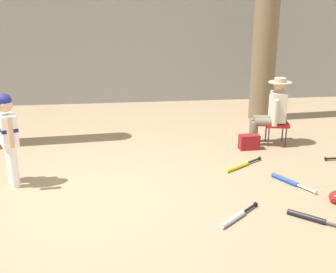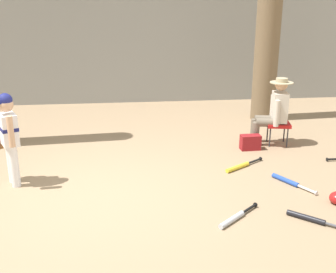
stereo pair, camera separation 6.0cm
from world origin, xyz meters
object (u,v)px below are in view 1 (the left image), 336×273
Objects in this scene: bat_yellow_trainer at (240,166)px; seated_spectator at (272,109)px; bat_aluminum_silver at (235,218)px; folding_stool at (276,124)px; bat_blue_youth at (288,181)px; young_ballplayer at (8,134)px; handbag_beside_stool at (249,142)px; bat_black_composite at (311,218)px; tree_behind_spectator at (267,14)px.

seated_spectator is at bearing 50.66° from bat_yellow_trainer.
bat_aluminum_silver is (-0.51, -1.57, 0.00)m from bat_yellow_trainer.
seated_spectator reaches higher than bat_aluminum_silver.
folding_stool reaches higher than bat_yellow_trainer.
folding_stool reaches higher than bat_blue_youth.
folding_stool is 1.76m from bat_blue_youth.
young_ballplayer is 3.92m from handbag_beside_stool.
bat_yellow_trainer and bat_black_composite have the same top height.
bat_black_composite is 0.88× the size of bat_blue_youth.
young_ballplayer is 4.39m from seated_spectator.
folding_stool is 0.64m from handbag_beside_stool.
tree_behind_spectator is at bearing 77.70° from bat_blue_youth.
young_ballplayer is 4.49m from folding_stool.
bat_black_composite is (0.37, -1.69, 0.00)m from bat_yellow_trainer.
bat_blue_youth is at bearing -6.40° from young_ballplayer.
handbag_beside_stool is 2.55m from bat_aluminum_silver.
young_ballplayer is at bearing -147.28° from tree_behind_spectator.
tree_behind_spectator is 4.10m from bat_blue_youth.
bat_blue_youth is at bearing -102.30° from tree_behind_spectator.
tree_behind_spectator is 2.54m from folding_stool.
seated_spectator is (4.20, 1.26, -0.10)m from young_ballplayer.
tree_behind_spectator is 7.40× the size of bat_blue_youth.
young_ballplayer is at bearing 154.24° from bat_aluminum_silver.
bat_blue_youth is (3.86, -0.43, -0.71)m from young_ballplayer.
bat_black_composite is 0.89m from bat_aluminum_silver.
bat_black_composite is 1.00× the size of bat_aluminum_silver.
seated_spectator is 2.85m from bat_black_composite.
bat_aluminum_silver is at bearing -117.65° from seated_spectator.
tree_behind_spectator is at bearing 67.72° from bat_aluminum_silver.
folding_stool is 1.45m from bat_yellow_trainer.
folding_stool is 0.69× the size of bat_blue_youth.
young_ballplayer is 1.09× the size of seated_spectator.
tree_behind_spectator is at bearing 65.40° from bat_yellow_trainer.
tree_behind_spectator is 7.16× the size of bat_yellow_trainer.
handbag_beside_stool is 1.46m from bat_blue_youth.
folding_stool is (4.30, 1.24, -0.38)m from young_ballplayer.
tree_behind_spectator is 4.21× the size of seated_spectator.
tree_behind_spectator is at bearing 32.72° from young_ballplayer.
tree_behind_spectator is 8.41× the size of bat_black_composite.
bat_yellow_trainer is (-0.96, -1.03, -0.33)m from folding_stool.
bat_aluminum_silver is (2.83, -1.36, -0.71)m from young_ballplayer.
young_ballplayer reaches higher than bat_blue_youth.
bat_blue_youth is (-0.44, -1.67, -0.33)m from folding_stool.
bat_yellow_trainer and bat_blue_youth have the same top height.
tree_behind_spectator is 3.88× the size of young_ballplayer.
young_ballplayer is (-4.60, -2.95, -1.47)m from tree_behind_spectator.
folding_stool is at bearing -10.89° from seated_spectator.
tree_behind_spectator is at bearing 80.10° from folding_stool.
seated_spectator reaches higher than bat_yellow_trainer.
bat_yellow_trainer is 1.73m from bat_black_composite.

